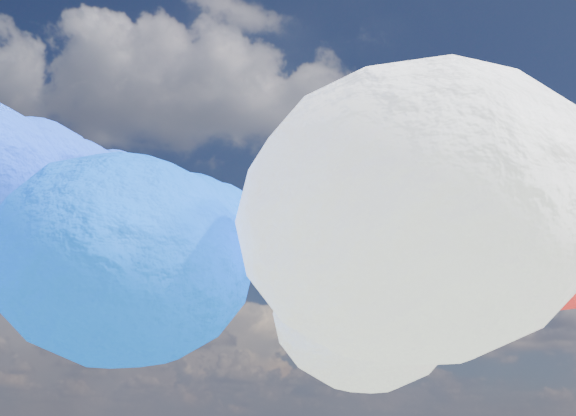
{
  "coord_description": "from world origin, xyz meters",
  "views": [
    {
      "loc": [
        -4.07,
        -127.27,
        54.54
      ],
      "look_at": [
        0.0,
        4.0,
        98.3
      ],
      "focal_mm": 42.02,
      "sensor_mm": 36.0,
      "label": 1
    }
  ],
  "objects": [
    {
      "name": "jet_0",
      "position": [
        -28.55,
        -5.43,
        96.3
      ],
      "size": [
        8.08,
        11.01,
        4.29
      ],
      "primitive_type": null,
      "rotation": [
        0.19,
        0.0,
        -0.01
      ],
      "color": "black"
    },
    {
      "name": "trail_5",
      "position": [
        9.12,
        -49.13,
        77.16
      ],
      "size": [
        6.8,
        124.5,
        43.4
      ],
      "primitive_type": null,
      "color": "red"
    },
    {
      "name": "jet_7",
      "position": [
        27.82,
        -4.03,
        96.3
      ],
      "size": [
        8.56,
        11.35,
        4.29
      ],
      "primitive_type": null,
      "rotation": [
        0.19,
        0.0,
        0.06
      ],
      "color": "black"
    },
    {
      "name": "trail_4",
      "position": [
        0.06,
        -43.21,
        77.16
      ],
      "size": [
        6.8,
        124.5,
        43.4
      ],
      "primitive_type": null,
      "color": "white"
    },
    {
      "name": "trail_1",
      "position": [
        -17.57,
        -59.28,
        77.16
      ],
      "size": [
        6.8,
        124.5,
        43.4
      ],
      "primitive_type": null,
      "color": "#194CFD"
    },
    {
      "name": "jet_3",
      "position": [
        -0.61,
        9.08,
        96.3
      ],
      "size": [
        8.08,
        11.01,
        4.29
      ],
      "primitive_type": null,
      "rotation": [
        0.19,
        0.0,
        -0.01
      ],
      "color": "black"
    },
    {
      "name": "trail_2",
      "position": [
        -8.41,
        -50.25,
        77.16
      ],
      "size": [
        6.8,
        124.5,
        43.4
      ],
      "primitive_type": null,
      "color": "blue"
    },
    {
      "name": "trail_6",
      "position": [
        16.41,
        -59.32,
        77.16
      ],
      "size": [
        6.8,
        124.5,
        43.4
      ],
      "primitive_type": null,
      "color": "#F00305"
    },
    {
      "name": "trail_3",
      "position": [
        -0.61,
        -54.22,
        77.16
      ],
      "size": [
        6.8,
        124.5,
        43.4
      ],
      "primitive_type": null,
      "color": "white"
    },
    {
      "name": "jet_4",
      "position": [
        0.06,
        20.09,
        96.3
      ],
      "size": [
        8.33,
        11.2,
        4.29
      ],
      "primitive_type": null,
      "rotation": [
        0.19,
        0.0,
        -0.03
      ],
      "color": "black"
    },
    {
      "name": "jet_5",
      "position": [
        9.12,
        14.17,
        96.3
      ],
      "size": [
        8.55,
        11.35,
        4.29
      ],
      "primitive_type": null,
      "rotation": [
        0.19,
        0.0,
        -0.05
      ],
      "color": "black"
    },
    {
      "name": "trail_0",
      "position": [
        -28.55,
        -68.73,
        77.16
      ],
      "size": [
        6.8,
        124.5,
        43.4
      ],
      "primitive_type": null,
      "color": "blue"
    },
    {
      "name": "jet_1",
      "position": [
        -17.57,
        4.02,
        96.3
      ],
      "size": [
        8.49,
        11.31,
        4.29
      ],
      "primitive_type": null,
      "rotation": [
        0.19,
        0.0,
        -0.05
      ],
      "color": "black"
    },
    {
      "name": "jet_2",
      "position": [
        -8.41,
        13.05,
        96.3
      ],
      "size": [
        7.99,
        10.95,
        4.29
      ],
      "primitive_type": null,
      "rotation": [
        0.19,
        0.0,
        -0.0
      ],
      "color": "black"
    },
    {
      "name": "jet_6",
      "position": [
        16.41,
        3.98,
        96.3
      ],
      "size": [
        8.28,
        11.15,
        4.29
      ],
      "primitive_type": null,
      "rotation": [
        0.19,
        0.0,
        -0.03
      ],
      "color": "black"
    }
  ]
}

